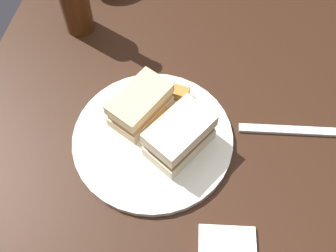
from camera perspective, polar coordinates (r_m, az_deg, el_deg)
The scene contains 10 objects.
ground_plane at distance 1.40m, azimuth 1.17°, elevation -15.32°, with size 6.00×6.00×0.00m, color black.
dining_table at distance 1.06m, azimuth 1.50°, elevation -10.13°, with size 1.16×0.84×0.70m, color black.
plate at distance 0.73m, azimuth -2.15°, elevation -1.78°, with size 0.29×0.29×0.01m, color silver.
sandwich_half_left at distance 0.68m, azimuth 1.88°, elevation -1.50°, with size 0.13×0.12×0.07m.
sandwich_half_right at distance 0.73m, azimuth -3.93°, elevation 2.96°, with size 0.13×0.11×0.06m.
potato_wedge_front at distance 0.77m, azimuth 1.10°, elevation 4.79°, with size 0.05×0.02×0.02m, color #AD702D.
potato_wedge_middle at distance 0.73m, azimuth 4.42°, elevation -0.32°, with size 0.04×0.02×0.02m, color gold.
potato_wedge_back at distance 0.73m, azimuth -0.27°, elevation 0.11°, with size 0.04×0.02×0.01m, color #B77F33.
potato_wedge_left_edge at distance 0.73m, azimuth -1.51°, elevation 1.11°, with size 0.05×0.02×0.02m, color #B77F33.
fork at distance 0.77m, azimuth 16.55°, elevation -0.56°, with size 0.18×0.02×0.01m, color silver.
Camera 1 is at (-0.38, -0.04, 1.34)m, focal length 43.28 mm.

